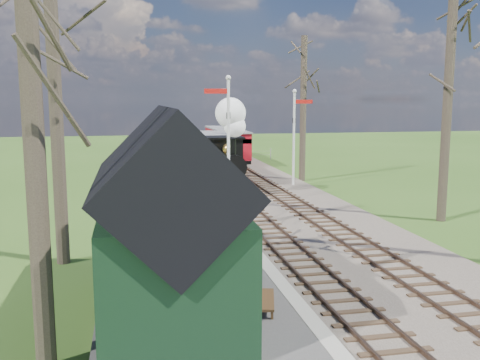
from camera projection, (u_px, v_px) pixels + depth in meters
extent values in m
ellipsoid|color=#385B23|center=(241.00, 261.00, 77.32)|extent=(70.40, 44.00, 19.80)
ellipsoid|color=#385B23|center=(426.00, 231.00, 74.74)|extent=(51.20, 32.00, 14.40)
ellipsoid|color=#385B23|center=(114.00, 247.00, 78.36)|extent=(64.00, 40.00, 18.00)
cube|color=brown|center=(244.00, 187.00, 31.23)|extent=(8.00, 60.00, 0.10)
cube|color=brown|center=(213.00, 187.00, 30.87)|extent=(0.07, 60.00, 0.12)
cube|color=brown|center=(230.00, 186.00, 31.06)|extent=(0.07, 60.00, 0.12)
cube|color=#38281C|center=(222.00, 187.00, 30.97)|extent=(1.60, 60.00, 0.09)
cube|color=brown|center=(257.00, 185.00, 31.38)|extent=(0.07, 60.00, 0.12)
cube|color=brown|center=(274.00, 185.00, 31.58)|extent=(0.07, 60.00, 0.12)
cube|color=#38281C|center=(265.00, 186.00, 31.48)|extent=(1.60, 60.00, 0.09)
cube|color=#474442|center=(172.00, 220.00, 22.53)|extent=(5.00, 44.00, 0.20)
cube|color=#B2AD9E|center=(226.00, 217.00, 22.98)|extent=(0.40, 44.00, 0.21)
cube|color=black|center=(169.00, 257.00, 12.47)|extent=(3.00, 6.00, 2.60)
cube|color=black|center=(167.00, 178.00, 12.20)|extent=(3.25, 6.30, 3.25)
cube|color=black|center=(241.00, 279.00, 11.85)|extent=(0.06, 1.20, 2.00)
cylinder|color=silver|center=(228.00, 146.00, 24.58)|extent=(0.14, 0.14, 6.00)
sphere|color=silver|center=(228.00, 78.00, 24.12)|extent=(0.24, 0.24, 0.24)
cube|color=#B7140F|center=(216.00, 91.00, 24.10)|extent=(1.10, 0.08, 0.22)
cube|color=black|center=(228.00, 116.00, 24.38)|extent=(0.18, 0.06, 0.30)
cylinder|color=silver|center=(294.00, 140.00, 31.42)|extent=(0.14, 0.14, 5.50)
sphere|color=silver|center=(295.00, 91.00, 31.00)|extent=(0.24, 0.24, 0.24)
cube|color=#B7140F|center=(303.00, 102.00, 31.19)|extent=(1.10, 0.08, 0.22)
cube|color=black|center=(294.00, 121.00, 31.25)|extent=(0.18, 0.06, 0.30)
cylinder|color=#382D23|center=(34.00, 135.00, 9.59)|extent=(0.39, 0.39, 9.00)
cylinder|color=#382D23|center=(55.00, 87.00, 16.12)|extent=(0.41, 0.41, 11.00)
cylinder|color=#382D23|center=(448.00, 103.00, 22.09)|extent=(0.40, 0.40, 10.00)
cylinder|color=#382D23|center=(303.00, 110.00, 33.34)|extent=(0.39, 0.39, 9.00)
cube|color=slate|center=(197.00, 152.00, 44.49)|extent=(12.60, 0.02, 0.01)
cube|color=slate|center=(198.00, 156.00, 44.54)|extent=(12.60, 0.02, 0.02)
cylinder|color=slate|center=(198.00, 155.00, 44.53)|extent=(0.08, 0.08, 1.00)
cube|color=black|center=(227.00, 181.00, 29.32)|extent=(1.90, 4.47, 0.28)
cylinder|color=black|center=(229.00, 164.00, 28.52)|extent=(1.23, 2.91, 1.23)
cube|color=black|center=(223.00, 158.00, 30.45)|extent=(2.01, 1.79, 2.24)
cylinder|color=black|center=(233.00, 147.00, 27.28)|extent=(0.31, 0.31, 0.89)
sphere|color=gold|center=(228.00, 149.00, 28.73)|extent=(0.58, 0.58, 0.58)
sphere|color=white|center=(235.00, 126.00, 27.15)|extent=(1.12, 1.12, 1.12)
sphere|color=white|center=(230.00, 113.00, 27.11)|extent=(1.56, 1.56, 1.56)
cylinder|color=black|center=(222.00, 188.00, 27.94)|extent=(0.11, 0.72, 0.72)
cylinder|color=black|center=(241.00, 187.00, 28.14)|extent=(0.11, 0.72, 0.72)
cube|color=black|center=(211.00, 169.00, 35.15)|extent=(2.12, 7.82, 0.34)
cube|color=#501312|center=(211.00, 159.00, 35.05)|extent=(2.24, 7.82, 1.01)
cube|color=#BEB190|center=(211.00, 144.00, 34.90)|extent=(2.24, 7.82, 1.01)
cube|color=slate|center=(211.00, 135.00, 34.81)|extent=(2.35, 8.05, 0.13)
cube|color=black|center=(232.00, 159.00, 41.59)|extent=(1.89, 4.96, 0.30)
cube|color=maroon|center=(232.00, 151.00, 41.50)|extent=(1.99, 4.96, 0.89)
cube|color=#BEB190|center=(232.00, 140.00, 41.37)|extent=(1.99, 4.96, 0.89)
cube|color=slate|center=(232.00, 133.00, 41.29)|extent=(2.09, 5.16, 0.12)
cube|color=black|center=(221.00, 152.00, 46.92)|extent=(1.89, 4.96, 0.30)
cube|color=maroon|center=(221.00, 145.00, 46.83)|extent=(1.99, 4.96, 0.89)
cube|color=#BEB190|center=(221.00, 135.00, 46.70)|extent=(1.99, 4.96, 0.89)
cube|color=slate|center=(221.00, 129.00, 46.62)|extent=(2.09, 5.16, 0.12)
cube|color=#0F4838|center=(250.00, 239.00, 16.69)|extent=(0.11, 0.84, 1.22)
cube|color=silver|center=(252.00, 239.00, 16.70)|extent=(0.04, 0.72, 1.00)
cube|color=#49311A|center=(266.00, 300.00, 12.68)|extent=(0.73, 1.44, 0.06)
cube|color=#49311A|center=(258.00, 289.00, 12.65)|extent=(0.39, 1.35, 0.59)
cube|color=#49311A|center=(278.00, 314.00, 12.16)|extent=(0.06, 0.06, 0.20)
cube|color=#49311A|center=(254.00, 296.00, 13.25)|extent=(0.06, 0.06, 0.20)
imported|color=black|center=(253.00, 300.00, 11.61)|extent=(0.44, 0.53, 1.24)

